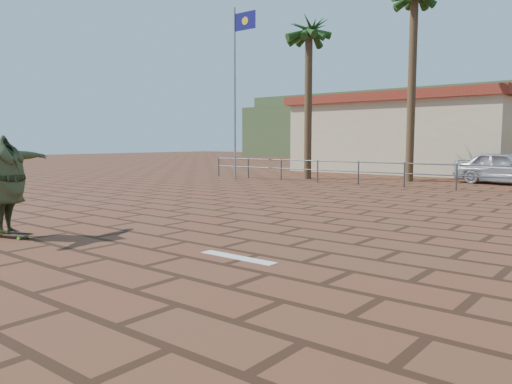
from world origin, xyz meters
The scene contains 11 objects.
ground centered at (0.00, 0.00, 0.00)m, with size 120.00×120.00×0.00m, color brown.
paint_stripe centered at (0.70, -1.20, 0.00)m, with size 1.40×0.22×0.01m, color white.
guardrail centered at (0.00, 12.00, 0.68)m, with size 24.06×0.06×1.00m.
flagpole centered at (-9.87, 11.00, 4.64)m, with size 1.30×0.10×8.00m.
palm_far_left centered at (-7.50, 13.50, 6.83)m, with size 2.40×2.40×8.25m.
palm_left centered at (-3.00, 15.00, 7.95)m, with size 2.40×2.40×9.45m.
building_west centered at (-6.00, 22.00, 2.28)m, with size 12.60×7.60×4.50m.
hill_back centered at (-22.00, 56.00, 4.00)m, with size 35.00×14.00×8.00m, color #384C28.
longboard centered at (-3.73, -2.67, 0.08)m, with size 1.02×0.49×0.10m.
skateboarder centered at (-3.73, -2.67, 1.01)m, with size 2.25×0.61×1.83m, color #3D4525.
car_silver centered at (0.80, 16.00, 0.70)m, with size 1.65×4.10×1.40m, color #A1A3A8.
Camera 1 is at (5.71, -6.99, 1.81)m, focal length 35.00 mm.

